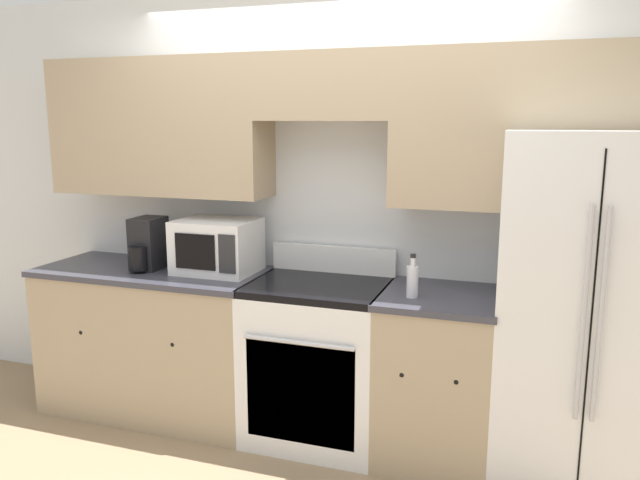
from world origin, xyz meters
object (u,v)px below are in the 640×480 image
(oven_range, at_px, (318,360))
(microwave, at_px, (217,246))
(bottle, at_px, (412,280))
(refrigerator, at_px, (585,312))

(oven_range, distance_m, microwave, 0.91)
(oven_range, relative_size, bottle, 4.76)
(refrigerator, xyz_separation_m, microwave, (-2.06, 0.02, 0.20))
(bottle, bearing_deg, refrigerator, 9.56)
(oven_range, bearing_deg, bottle, -10.66)
(oven_range, distance_m, bottle, 0.79)
(microwave, bearing_deg, oven_range, -5.30)
(refrigerator, distance_m, microwave, 2.07)
(oven_range, distance_m, refrigerator, 1.46)
(microwave, bearing_deg, refrigerator, -0.65)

